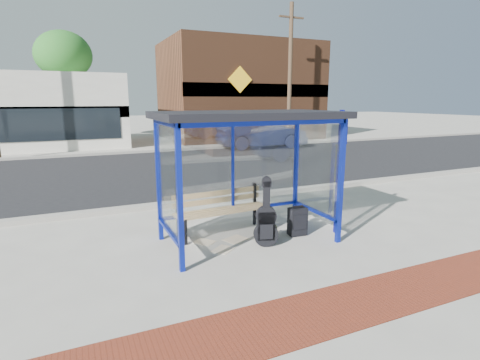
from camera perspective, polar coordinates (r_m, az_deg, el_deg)
name	(u,v)px	position (r m, az deg, el deg)	size (l,w,h in m)	color
ground	(248,240)	(7.21, 1.29, -9.20)	(120.00, 120.00, 0.00)	#B2ADA0
brick_paver_strip	(335,308)	(5.21, 14.29, -18.41)	(60.00, 1.00, 0.01)	maroon
curb_near	(201,201)	(9.76, -6.02, -3.16)	(60.00, 0.25, 0.12)	gray
street_asphalt	(159,170)	(14.59, -12.27, 1.51)	(60.00, 10.00, 0.00)	black
curb_far	(137,152)	(19.55, -15.41, 4.16)	(60.00, 0.25, 0.12)	gray
far_sidewalk	(132,149)	(21.42, -16.20, 4.63)	(60.00, 4.00, 0.01)	#B2ADA0
bus_shelter	(247,131)	(6.80, 1.12, 7.48)	(3.30, 1.80, 2.42)	#0E1E9A
storefront_brown	(239,91)	(26.87, -0.16, 13.36)	(10.00, 7.08, 6.40)	#59331E
tree_mid	(63,56)	(28.21, -25.32, 16.77)	(3.60, 3.60, 7.03)	#4C3826
tree_right	(272,64)	(32.13, 4.87, 17.14)	(3.60, 3.60, 7.03)	#4C3826
utility_pole_east	(290,74)	(22.85, 7.62, 15.75)	(1.60, 0.24, 8.00)	#4C3826
bench	(221,208)	(7.46, -2.90, -4.31)	(1.94, 0.58, 0.90)	black
guitar_bag	(266,223)	(6.82, 4.00, -6.50)	(0.46, 0.27, 1.22)	black
suitcase	(298,222)	(7.47, 8.76, -6.28)	(0.36, 0.25, 0.60)	black
backpack	(270,231)	(7.21, 4.62, -7.79)	(0.35, 0.33, 0.36)	#2A2C18
sign_post	(339,165)	(7.53, 14.92, 2.16)	(0.13, 0.30, 2.44)	#0D1193
newspaper_a	(204,242)	(7.16, -5.44, -9.39)	(0.37, 0.29, 0.01)	white
newspaper_b	(235,239)	(7.25, -0.70, -9.02)	(0.42, 0.33, 0.01)	white
newspaper_c	(223,250)	(6.80, -2.56, -10.54)	(0.38, 0.30, 0.01)	white
parked_car	(262,133)	(20.80, 3.36, 7.10)	(1.70, 4.88, 1.61)	#161C3F
fire_hydrant	(300,136)	(24.22, 9.18, 6.62)	(0.30, 0.20, 0.67)	red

